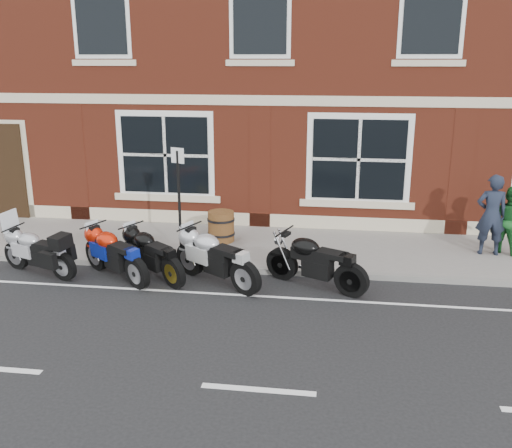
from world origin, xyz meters
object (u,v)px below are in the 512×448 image
object	(u,v)px
moto_sport_silver	(216,256)
moto_naked_black	(315,259)
pedestrian_right	(509,220)
parking_sign	(179,193)
moto_sport_red	(116,252)
pedestrian_left	(491,215)
barrel_planter	(221,226)
moto_touring_silver	(37,249)
moto_sport_black	(152,252)

from	to	relation	value
moto_sport_silver	moto_naked_black	distance (m)	1.97
pedestrian_right	parking_sign	xyz separation A→B (m)	(-7.39, -1.04, 0.62)
pedestrian_right	parking_sign	size ratio (longest dim) A/B	0.64
moto_naked_black	pedestrian_right	size ratio (longest dim) A/B	1.35
moto_sport_red	pedestrian_right	xyz separation A→B (m)	(8.36, 2.50, 0.32)
moto_sport_red	pedestrian_left	xyz separation A→B (m)	(7.92, 2.32, 0.47)
moto_sport_red	barrel_planter	bearing A→B (deg)	0.61
barrel_planter	parking_sign	size ratio (longest dim) A/B	0.31
moto_sport_silver	moto_naked_black	size ratio (longest dim) A/B	0.96
moto_sport_silver	pedestrian_right	size ratio (longest dim) A/B	1.29
moto_touring_silver	moto_sport_red	world-z (taller)	moto_touring_silver
moto_sport_silver	barrel_planter	world-z (taller)	moto_sport_silver
moto_sport_silver	parking_sign	world-z (taller)	parking_sign
moto_touring_silver	pedestrian_left	size ratio (longest dim) A/B	1.05
parking_sign	moto_sport_red	bearing A→B (deg)	-101.29
moto_naked_black	barrel_planter	bearing A→B (deg)	72.41
moto_naked_black	pedestrian_left	xyz separation A→B (m)	(3.84, 2.23, 0.46)
barrel_planter	moto_naked_black	bearing A→B (deg)	-44.53
moto_sport_red	moto_sport_black	size ratio (longest dim) A/B	1.06
pedestrian_left	parking_sign	xyz separation A→B (m)	(-6.95, -0.85, 0.47)
moto_sport_silver	moto_sport_red	bearing A→B (deg)	123.96
moto_touring_silver	pedestrian_right	size ratio (longest dim) A/B	1.26
moto_naked_black	parking_sign	xyz separation A→B (m)	(-3.11, 1.37, 0.93)
barrel_planter	moto_sport_red	bearing A→B (deg)	-125.72
moto_naked_black	barrel_planter	xyz separation A→B (m)	(-2.36, 2.32, -0.09)
pedestrian_right	parking_sign	bearing A→B (deg)	51.48
pedestrian_left	pedestrian_right	bearing A→B (deg)	-156.38
moto_touring_silver	moto_sport_black	distance (m)	2.47
moto_touring_silver	pedestrian_right	world-z (taller)	pedestrian_right
moto_sport_red	moto_naked_black	xyz separation A→B (m)	(4.09, 0.09, 0.02)
moto_touring_silver	barrel_planter	size ratio (longest dim) A/B	2.62
moto_touring_silver	moto_sport_silver	bearing A→B (deg)	-69.57
barrel_planter	moto_touring_silver	bearing A→B (deg)	-145.26
moto_sport_black	moto_naked_black	bearing A→B (deg)	-52.25
moto_sport_red	moto_naked_black	bearing A→B (deg)	-52.43
pedestrian_left	barrel_planter	bearing A→B (deg)	0.18
moto_touring_silver	moto_sport_red	bearing A→B (deg)	-69.65
pedestrian_left	barrel_planter	xyz separation A→B (m)	(-6.19, 0.09, -0.55)
moto_sport_black	moto_naked_black	world-z (taller)	moto_naked_black
pedestrian_right	moto_naked_black	bearing A→B (deg)	72.89
moto_naked_black	moto_sport_red	bearing A→B (deg)	118.19
moto_sport_red	pedestrian_left	bearing A→B (deg)	-37.38
moto_sport_silver	parking_sign	bearing A→B (deg)	71.95
moto_touring_silver	pedestrian_left	xyz separation A→B (m)	(9.65, 2.31, 0.50)
moto_sport_black	moto_sport_silver	distance (m)	1.39
parking_sign	barrel_planter	bearing A→B (deg)	73.89
moto_touring_silver	pedestrian_right	xyz separation A→B (m)	(10.09, 2.49, 0.35)
moto_sport_red	moto_sport_silver	world-z (taller)	moto_sport_silver
pedestrian_left	parking_sign	size ratio (longest dim) A/B	0.77
moto_sport_red	moto_sport_silver	xyz separation A→B (m)	(2.12, -0.01, 0.03)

